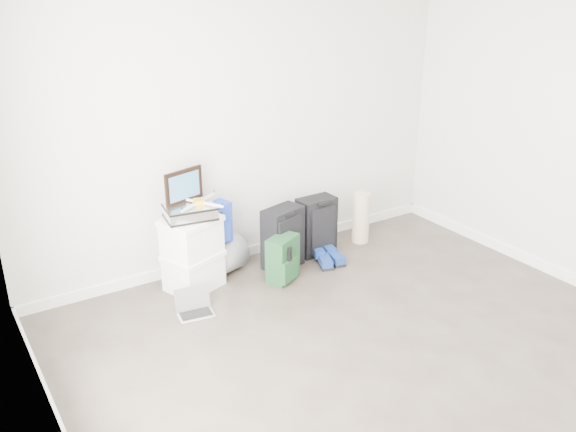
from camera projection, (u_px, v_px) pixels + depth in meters
ground at (421, 386)px, 4.26m from camera, size 5.00×5.00×0.00m
room_envelope at (442, 148)px, 3.63m from camera, size 4.52×5.02×2.71m
boxes_stack at (193, 253)px, 5.46m from camera, size 0.58×0.53×0.68m
briefcase at (190, 212)px, 5.31m from camera, size 0.46×0.37×0.12m
painting at (184, 186)px, 5.31m from camera, size 0.39×0.14×0.30m
drone at (199, 202)px, 5.31m from camera, size 0.44×0.44×0.05m
duffel_bag at (216, 258)px, 5.75m from camera, size 0.63×0.49×0.35m
blue_backpack at (216, 224)px, 5.59m from camera, size 0.31×0.26×0.39m
large_suitcase at (283, 238)px, 5.87m from camera, size 0.44×0.34×0.61m
green_backpack at (283, 260)px, 5.64m from camera, size 0.36×0.34×0.44m
carry_on at (317, 226)px, 6.15m from camera, size 0.39×0.26×0.60m
shoes at (330, 259)px, 6.02m from camera, size 0.31×0.31×0.10m
rolled_rug at (361, 217)px, 6.43m from camera, size 0.18×0.18×0.55m
laptop at (194, 308)px, 5.15m from camera, size 0.33×0.26×0.21m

